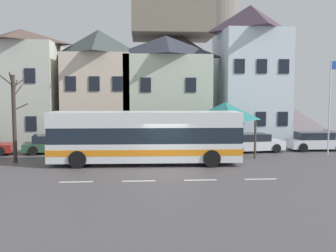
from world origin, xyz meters
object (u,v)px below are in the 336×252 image
hilltop_castle (173,74)px  bus_shelter (225,111)px  pedestrian_00 (224,145)px  public_bench (236,145)px  townhouse_03 (249,74)px  flagpole (331,100)px  townhouse_00 (22,87)px  parked_car_00 (252,143)px  parked_car_01 (316,141)px  parked_car_02 (55,144)px  bare_tree_00 (14,114)px  townhouse_02 (166,90)px  townhouse_01 (99,87)px  transit_bus (145,138)px  pedestrian_01 (205,146)px

hilltop_castle → bus_shelter: bearing=-87.2°
pedestrian_00 → public_bench: 3.29m
townhouse_03 → bus_shelter: size_ratio=3.21×
flagpole → townhouse_00: bearing=163.2°
parked_car_00 → hilltop_castle: bearing=90.5°
parked_car_01 → parked_car_02: size_ratio=0.92×
pedestrian_00 → bare_tree_00: bare_tree_00 is taller
townhouse_02 → parked_car_02: bearing=-148.6°
townhouse_01 → bus_shelter: size_ratio=2.60×
townhouse_00 → bus_shelter: bearing=-23.0°
parked_car_01 → bare_tree_00: size_ratio=0.75×
hilltop_castle → transit_bus: size_ratio=3.38×
bare_tree_00 → public_bench: bearing=14.5°
bare_tree_00 → townhouse_03: bearing=28.2°
public_bench → bare_tree_00: 15.22m
townhouse_03 → bare_tree_00: bearing=-151.8°
townhouse_00 → pedestrian_01: bearing=-30.4°
pedestrian_01 → flagpole: bearing=7.8°
parked_car_02 → public_bench: bearing=-7.0°
townhouse_02 → public_bench: 7.98m
townhouse_01 → public_bench: 12.37m
townhouse_03 → bare_tree_00: (-16.90, -9.05, -2.85)m
bare_tree_00 → townhouse_00: bearing=102.7°
bus_shelter → townhouse_00: bearing=157.0°
townhouse_01 → public_bench: townhouse_01 is taller
bus_shelter → parked_car_02: (-11.76, 1.57, -2.35)m
townhouse_03 → pedestrian_00: (-3.88, -8.18, -4.92)m
townhouse_00 → hilltop_castle: bearing=55.3°
townhouse_01 → parked_car_01: size_ratio=2.22×
public_bench → townhouse_00: bearing=163.3°
townhouse_03 → parked_car_02: (-15.31, -5.29, -5.15)m
hilltop_castle → public_bench: 25.99m
townhouse_00 → townhouse_03: (18.86, 0.35, 1.11)m
pedestrian_01 → public_bench: bearing=48.0°
parked_car_01 → pedestrian_01: (-8.80, -3.16, 0.17)m
townhouse_02 → transit_bus: size_ratio=0.79×
transit_bus → parked_car_01: transit_bus is taller
townhouse_01 → transit_bus: 11.17m
parked_car_02 → townhouse_01: bearing=56.8°
townhouse_02 → public_bench: townhouse_02 is taller
transit_bus → pedestrian_01: transit_bus is taller
pedestrian_00 → flagpole: flagpole is taller
flagpole → townhouse_02: bearing=147.8°
townhouse_02 → hilltop_castle: hilltop_castle is taller
transit_bus → pedestrian_01: 4.27m
flagpole → parked_car_00: bearing=163.5°
hilltop_castle → parked_car_00: bearing=-82.0°
townhouse_00 → flagpole: (22.58, -6.83, -0.90)m
pedestrian_01 → flagpole: 9.42m
townhouse_00 → parked_car_01: (22.51, -4.88, -4.00)m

